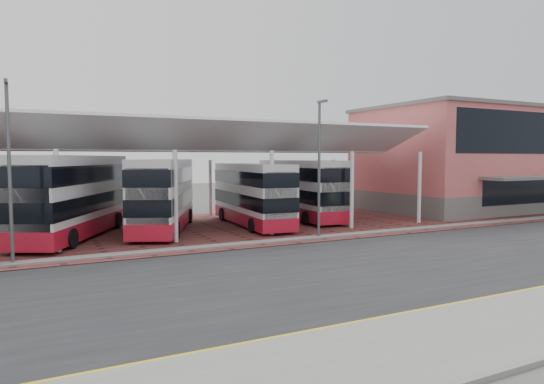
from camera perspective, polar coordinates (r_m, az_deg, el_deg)
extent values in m
plane|color=#494B45|center=(22.75, 9.84, -8.08)|extent=(140.00, 140.00, 0.00)
cube|color=black|center=(21.98, 11.43, -8.50)|extent=(120.00, 14.00, 0.02)
cube|color=brown|center=(34.73, -0.46, -3.79)|extent=(72.00, 16.00, 0.06)
cube|color=slate|center=(16.68, 29.24, -12.77)|extent=(120.00, 4.00, 0.14)
cube|color=slate|center=(27.85, 2.13, -5.65)|extent=(120.00, 0.80, 0.14)
cube|color=gold|center=(17.82, 23.77, -11.67)|extent=(120.00, 0.12, 0.01)
cube|color=gold|center=(18.01, 23.01, -11.49)|extent=(120.00, 0.12, 0.01)
cylinder|color=silver|center=(26.39, -23.93, -0.99)|extent=(0.26, 0.26, 5.20)
cylinder|color=silver|center=(37.37, -24.85, -0.11)|extent=(0.26, 0.26, 4.60)
cylinder|color=silver|center=(27.37, -11.29, -0.56)|extent=(0.26, 0.26, 5.20)
cylinder|color=silver|center=(38.07, -15.79, 0.18)|extent=(0.26, 0.26, 4.60)
cylinder|color=silver|center=(29.56, -0.03, -0.15)|extent=(0.26, 0.26, 5.20)
cylinder|color=silver|center=(39.68, -7.27, 0.45)|extent=(0.26, 0.26, 4.60)
cylinder|color=silver|center=(32.72, 9.37, 0.20)|extent=(0.26, 0.26, 5.20)
cylinder|color=silver|center=(42.08, 0.44, 0.68)|extent=(0.26, 0.26, 4.60)
cylinder|color=silver|center=(36.60, 16.95, 0.48)|extent=(0.26, 0.26, 5.20)
cylinder|color=silver|center=(45.17, 7.21, 0.88)|extent=(0.26, 0.26, 4.60)
cube|color=silver|center=(29.44, -12.56, 6.56)|extent=(37.00, 4.95, 1.95)
cube|color=silver|center=(34.88, -14.87, 5.78)|extent=(37.00, 7.12, 1.43)
cube|color=#5D5A57|center=(48.46, 21.76, -0.83)|extent=(18.00, 12.00, 1.80)
cube|color=#C15B5C|center=(48.32, 21.90, 4.50)|extent=(18.00, 12.00, 7.20)
cube|color=black|center=(44.70, 27.69, 6.19)|extent=(16.00, 0.25, 3.40)
cube|color=black|center=(44.73, 27.49, 0.17)|extent=(10.00, 0.25, 2.20)
cube|color=#5D5A57|center=(44.05, 28.70, 1.51)|extent=(11.00, 2.40, 0.25)
cube|color=#5D5A57|center=(48.51, 22.02, 8.87)|extent=(18.40, 12.40, 0.30)
cube|color=slate|center=(74.26, 28.78, 3.71)|extent=(30.00, 20.00, 10.00)
cube|color=#5D5A57|center=(74.45, 28.92, 7.64)|extent=(30.50, 20.50, 0.30)
cylinder|color=#4C4F52|center=(24.09, -28.49, 1.76)|extent=(0.16, 0.16, 8.00)
cube|color=#4C4F52|center=(24.00, -28.83, 11.32)|extent=(0.15, 0.90, 0.15)
cylinder|color=#4C4F52|center=(28.58, 5.56, 2.50)|extent=(0.16, 0.16, 8.00)
cube|color=#4C4F52|center=(28.51, 5.95, 10.55)|extent=(0.15, 0.90, 0.15)
cylinder|color=black|center=(36.03, -28.14, -3.19)|extent=(0.60, 0.95, 0.92)
cube|color=silver|center=(30.88, -22.22, -0.25)|extent=(7.67, 11.62, 4.57)
cube|color=#A51024|center=(31.06, -22.13, -3.67)|extent=(7.73, 11.68, 0.96)
cube|color=black|center=(30.91, -22.20, -1.13)|extent=(7.73, 11.68, 1.01)
cube|color=black|center=(30.82, -22.28, 2.02)|extent=(7.73, 11.68, 1.01)
cube|color=black|center=(25.63, -27.09, -1.44)|extent=(2.18, 1.18, 3.82)
cylinder|color=black|center=(28.27, -27.48, -4.89)|extent=(0.75, 1.08, 1.06)
cylinder|color=black|center=(27.16, -22.48, -5.09)|extent=(0.75, 1.08, 1.06)
cylinder|color=black|center=(35.01, -21.84, -3.09)|extent=(0.75, 1.08, 1.06)
cylinder|color=black|center=(34.12, -17.69, -3.17)|extent=(0.75, 1.08, 1.06)
cube|color=silver|center=(32.12, -12.61, -0.12)|extent=(6.75, 11.20, 4.35)
cube|color=#A51024|center=(32.30, -12.56, -3.25)|extent=(6.80, 11.26, 0.91)
cube|color=black|center=(32.16, -12.60, -0.92)|extent=(6.80, 11.26, 0.96)
cube|color=black|center=(32.06, -12.64, 1.96)|extent=(6.80, 11.26, 0.96)
cube|color=black|center=(26.72, -14.46, -1.18)|extent=(2.13, 1.00, 3.64)
cylinder|color=black|center=(29.09, -16.12, -4.40)|extent=(0.66, 1.04, 1.01)
cylinder|color=black|center=(28.65, -11.17, -4.45)|extent=(0.66, 1.04, 1.01)
cylinder|color=black|center=(36.01, -13.67, -2.77)|extent=(0.66, 1.04, 1.01)
cylinder|color=black|center=(35.65, -9.66, -2.78)|extent=(0.66, 1.04, 1.01)
cube|color=silver|center=(33.75, -2.39, -0.11)|extent=(3.21, 10.53, 4.05)
cube|color=#A51024|center=(33.91, -2.38, -2.89)|extent=(3.25, 10.57, 0.85)
cube|color=black|center=(33.79, -2.38, -0.82)|extent=(3.25, 10.57, 0.90)
cube|color=black|center=(33.69, -2.39, 1.73)|extent=(3.25, 10.57, 0.90)
cube|color=black|center=(29.00, 1.07, -0.97)|extent=(2.12, 0.27, 3.39)
cylinder|color=black|center=(30.44, -2.34, -3.95)|extent=(0.34, 0.96, 0.94)
cylinder|color=black|center=(31.31, 1.73, -3.72)|extent=(0.34, 0.96, 0.94)
cylinder|color=black|center=(36.70, -5.87, -2.60)|extent=(0.34, 0.96, 0.94)
cylinder|color=black|center=(37.43, -2.41, -2.46)|extent=(0.34, 0.96, 0.94)
cube|color=silver|center=(37.58, 3.34, 0.49)|extent=(3.27, 11.07, 4.27)
cube|color=#A51024|center=(37.73, 3.32, -2.14)|extent=(3.31, 11.11, 0.89)
cube|color=black|center=(37.61, 3.33, -0.19)|extent=(3.31, 11.11, 0.94)
cube|color=black|center=(37.53, 3.34, 2.23)|extent=(3.31, 11.11, 0.94)
cube|color=black|center=(32.84, 7.51, -0.22)|extent=(2.23, 0.26, 3.57)
cylinder|color=black|center=(34.09, 4.05, -3.05)|extent=(0.35, 1.01, 0.99)
cylinder|color=black|center=(35.28, 7.64, -2.84)|extent=(0.35, 1.01, 0.99)
cylinder|color=black|center=(40.40, -0.45, -1.94)|extent=(0.35, 1.01, 0.99)
cylinder|color=black|center=(41.41, 2.73, -1.80)|extent=(0.35, 1.01, 0.99)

